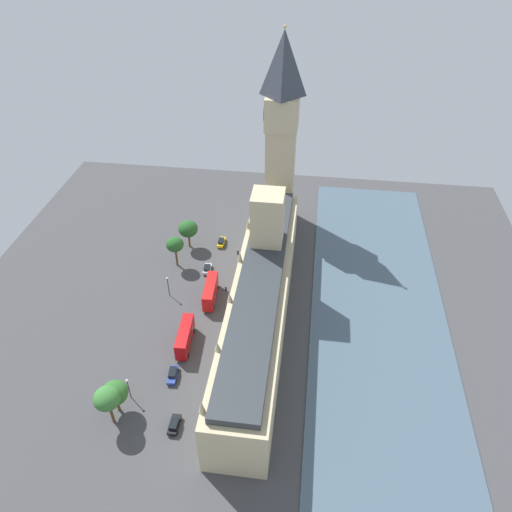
{
  "coord_description": "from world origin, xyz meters",
  "views": [
    {
      "loc": [
        -11.63,
        80.21,
        84.2
      ],
      "look_at": [
        1.0,
        -15.57,
        7.65
      ],
      "focal_mm": 34.14,
      "sensor_mm": 36.0,
      "label": 1
    }
  ],
  "objects": [
    {
      "name": "car_black_leading",
      "position": [
        10.87,
        29.72,
        0.89
      ],
      "size": [
        1.92,
        4.34,
        1.74
      ],
      "rotation": [
        0.0,
        0.0,
        3.14
      ],
      "color": "black",
      "rests_on": "ground"
    },
    {
      "name": "plane_tree_slot_10",
      "position": [
        22.97,
        -18.4,
        7.0
      ],
      "size": [
        4.66,
        4.66,
        9.06
      ],
      "color": "brown",
      "rests_on": "ground"
    },
    {
      "name": "double_decker_bus_opposite_hall",
      "position": [
        13.82,
        8.98,
        2.63
      ],
      "size": [
        3.11,
        10.62,
        4.75
      ],
      "rotation": [
        0.0,
        0.0,
        0.06
      ],
      "color": "#B20C0F",
      "rests_on": "ground"
    },
    {
      "name": "car_blue_under_trees",
      "position": [
        14.31,
        18.2,
        0.89
      ],
      "size": [
        2.21,
        4.9,
        1.74
      ],
      "rotation": [
        0.0,
        0.0,
        0.09
      ],
      "color": "navy",
      "rests_on": "ground"
    },
    {
      "name": "street_lamp_slot_12",
      "position": [
        21.45,
        24.29,
        4.04
      ],
      "size": [
        0.56,
        0.56,
        5.72
      ],
      "color": "black",
      "rests_on": "ground"
    },
    {
      "name": "street_lamp_slot_13",
      "position": [
        21.88,
        -6.43,
        4.2
      ],
      "size": [
        0.56,
        0.56,
        5.97
      ],
      "color": "black",
      "rests_on": "ground"
    },
    {
      "name": "car_silver_by_river_gate",
      "position": [
        14.31,
        -16.9,
        0.89
      ],
      "size": [
        2.18,
        4.27,
        1.74
      ],
      "rotation": [
        0.0,
        0.0,
        3.2
      ],
      "color": "#B7B7BC",
      "rests_on": "ground"
    },
    {
      "name": "clock_tower",
      "position": [
        -2.16,
        -44.5,
        28.73
      ],
      "size": [
        9.07,
        9.07,
        55.54
      ],
      "color": "#CCBA8E",
      "rests_on": "ground"
    },
    {
      "name": "plane_tree_midblock",
      "position": [
        22.97,
        29.98,
        7.27
      ],
      "size": [
        5.09,
        5.09,
        9.5
      ],
      "color": "brown",
      "rests_on": "ground"
    },
    {
      "name": "plane_tree_slot_11",
      "position": [
        22.78,
        27.39,
        5.49
      ],
      "size": [
        5.24,
        5.24,
        7.75
      ],
      "color": "brown",
      "rests_on": "ground"
    },
    {
      "name": "river_thames",
      "position": [
        -30.07,
        0.0,
        0.12
      ],
      "size": [
        32.19,
        130.91,
        0.25
      ],
      "primitive_type": "cube",
      "color": "#475B6B",
      "rests_on": "ground"
    },
    {
      "name": "pedestrian_corner",
      "position": [
        7.35,
        -25.2,
        0.75
      ],
      "size": [
        0.54,
        0.63,
        1.66
      ],
      "rotation": [
        0.0,
        0.0,
        2.97
      ],
      "color": "black",
      "rests_on": "ground"
    },
    {
      "name": "ground_plane",
      "position": [
        0.0,
        0.0,
        0.0
      ],
      "size": [
        145.45,
        145.45,
        0.0
      ],
      "primitive_type": "plane",
      "color": "#424244"
    },
    {
      "name": "double_decker_bus_kerbside",
      "position": [
        11.21,
        -6.47,
        2.63
      ],
      "size": [
        3.12,
        10.62,
        4.75
      ],
      "rotation": [
        0.0,
        0.0,
        0.06
      ],
      "color": "red",
      "rests_on": "ground"
    },
    {
      "name": "car_yellow_cab_near_tower",
      "position": [
        12.82,
        -29.17,
        0.89
      ],
      "size": [
        1.84,
        4.54,
        1.74
      ],
      "rotation": [
        0.0,
        0.0,
        3.13
      ],
      "color": "gold",
      "rests_on": "ground"
    },
    {
      "name": "parliament_building",
      "position": [
        -1.99,
        -1.45,
        7.7
      ],
      "size": [
        12.24,
        75.45,
        27.37
      ],
      "color": "#CCBA8E",
      "rests_on": "ground"
    },
    {
      "name": "plane_tree_trailing",
      "position": [
        21.61,
        -27.1,
        6.11
      ],
      "size": [
        5.44,
        5.44,
        8.46
      ],
      "color": "brown",
      "rests_on": "ground"
    },
    {
      "name": "pedestrian_far_end",
      "position": [
        8.02,
        -9.98,
        0.69
      ],
      "size": [
        0.57,
        0.46,
        1.53
      ],
      "rotation": [
        0.0,
        0.0,
        1.49
      ],
      "color": "black",
      "rests_on": "ground"
    }
  ]
}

